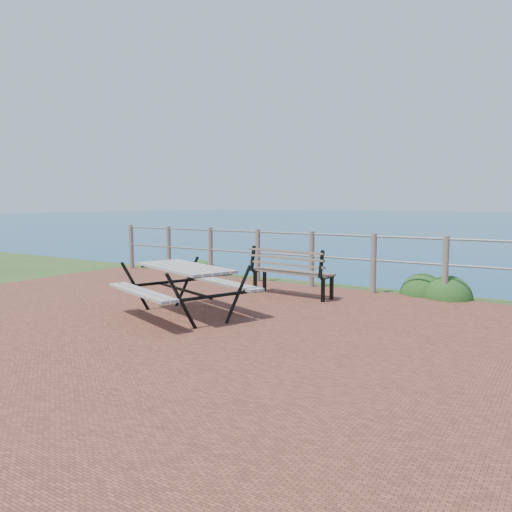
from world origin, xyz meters
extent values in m
cube|color=brown|center=(0.00, 0.00, 0.00)|extent=(10.00, 7.00, 0.12)
cylinder|color=#6B5B4C|center=(-4.60, 3.35, 0.52)|extent=(0.10, 0.10, 1.00)
cylinder|color=#6B5B4C|center=(-3.45, 3.35, 0.52)|extent=(0.10, 0.10, 1.00)
cylinder|color=#6B5B4C|center=(-2.30, 3.35, 0.52)|extent=(0.10, 0.10, 1.00)
cylinder|color=#6B5B4C|center=(-1.15, 3.35, 0.52)|extent=(0.10, 0.10, 1.00)
cylinder|color=#6B5B4C|center=(0.00, 3.35, 0.52)|extent=(0.10, 0.10, 1.00)
cylinder|color=#6B5B4C|center=(1.15, 3.35, 0.52)|extent=(0.10, 0.10, 1.00)
cylinder|color=#6B5B4C|center=(2.30, 3.35, 0.52)|extent=(0.10, 0.10, 1.00)
cylinder|color=slate|center=(0.00, 3.35, 0.97)|extent=(9.40, 0.04, 0.04)
cylinder|color=slate|center=(0.00, 3.35, 0.57)|extent=(9.40, 0.04, 0.04)
cube|color=gray|center=(-0.36, 0.32, 0.67)|extent=(1.72, 1.16, 0.04)
cube|color=gray|center=(-0.36, 0.32, 0.41)|extent=(1.57, 0.76, 0.04)
cube|color=gray|center=(-0.36, 0.32, 0.41)|extent=(1.57, 0.76, 0.04)
cylinder|color=black|center=(-0.36, 0.32, 0.36)|extent=(1.30, 0.51, 0.04)
cube|color=brown|center=(0.14, 2.37, 0.41)|extent=(1.44, 0.47, 0.03)
cube|color=brown|center=(0.14, 2.37, 0.66)|extent=(1.42, 0.23, 0.32)
cube|color=black|center=(0.14, 2.37, 0.21)|extent=(0.05, 0.06, 0.39)
cube|color=black|center=(0.14, 2.37, 0.21)|extent=(0.05, 0.06, 0.39)
cube|color=black|center=(0.14, 2.37, 0.21)|extent=(0.05, 0.06, 0.39)
cube|color=black|center=(0.14, 2.37, 0.21)|extent=(0.05, 0.06, 0.39)
ellipsoid|color=#224F1D|center=(-2.84, 4.04, 0.00)|extent=(0.74, 0.74, 0.46)
ellipsoid|color=#123C14|center=(2.07, 3.73, 0.00)|extent=(0.78, 0.78, 0.52)
camera|label=1|loc=(4.00, -4.65, 1.53)|focal=35.00mm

